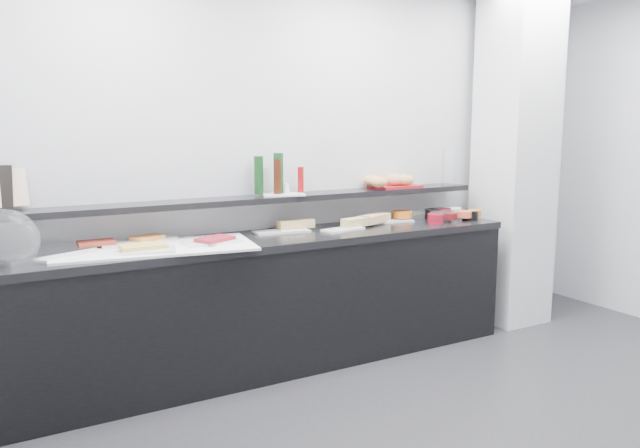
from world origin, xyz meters
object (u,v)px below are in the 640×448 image
condiment_tray (283,194)px  carafe (449,166)px  cloche_base (41,254)px  sandwich_plate_mid (343,229)px  bread_tray (395,186)px

condiment_tray → carafe: size_ratio=0.95×
carafe → cloche_base: bearing=-178.1°
sandwich_plate_mid → bread_tray: bearing=11.2°
cloche_base → bread_tray: bearing=-18.5°
bread_tray → carafe: carafe is taller
bread_tray → carafe: (0.50, -0.05, 0.14)m
cloche_base → bread_tray: 2.57m
cloche_base → condiment_tray: size_ratio=1.73×
cloche_base → bread_tray: size_ratio=1.35×
sandwich_plate_mid → condiment_tray: 0.48m
sandwich_plate_mid → carafe: (1.11, 0.18, 0.39)m
sandwich_plate_mid → condiment_tray: bearing=141.9°
sandwich_plate_mid → condiment_tray: condiment_tray is taller
sandwich_plate_mid → bread_tray: size_ratio=0.84×
cloche_base → carafe: bearing=-20.0°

